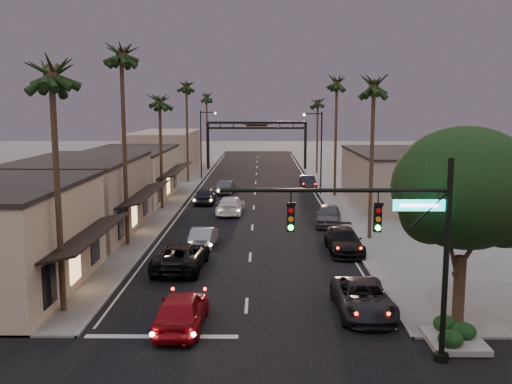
{
  "coord_description": "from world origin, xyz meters",
  "views": [
    {
      "loc": [
        0.71,
        -16.63,
        9.67
      ],
      "look_at": [
        0.27,
        30.54,
        2.5
      ],
      "focal_mm": 40.0,
      "sensor_mm": 36.0,
      "label": 1
    }
  ],
  "objects_px": {
    "palm_rc": "(318,100)",
    "oncoming_red": "(182,310)",
    "palm_lc": "(160,97)",
    "palm_far": "(206,95)",
    "curbside_black": "(344,241)",
    "palm_la": "(51,65)",
    "palm_rb": "(337,79)",
    "traffic_signal": "(396,231)",
    "palm_ld": "(186,83)",
    "streetlight_right": "(319,146)",
    "palm_lb": "(121,49)",
    "streetlight_left": "(203,139)",
    "corner_tree": "(467,193)",
    "palm_ra": "(374,80)",
    "oncoming_silver": "(203,237)",
    "arch": "(257,133)",
    "curbside_near": "(363,298)",
    "oncoming_pickup": "(181,256)"
  },
  "relations": [
    {
      "from": "arch",
      "to": "oncoming_red",
      "type": "bearing_deg",
      "value": -92.51
    },
    {
      "from": "arch",
      "to": "palm_la",
      "type": "bearing_deg",
      "value": -98.03
    },
    {
      "from": "streetlight_left",
      "to": "palm_ld",
      "type": "relative_size",
      "value": 0.63
    },
    {
      "from": "traffic_signal",
      "to": "palm_la",
      "type": "relative_size",
      "value": 0.64
    },
    {
      "from": "palm_la",
      "to": "palm_rb",
      "type": "height_order",
      "value": "palm_rb"
    },
    {
      "from": "streetlight_left",
      "to": "palm_la",
      "type": "bearing_deg",
      "value": -91.96
    },
    {
      "from": "streetlight_right",
      "to": "palm_lb",
      "type": "distance_m",
      "value": 28.89
    },
    {
      "from": "oncoming_pickup",
      "to": "palm_la",
      "type": "bearing_deg",
      "value": 61.45
    },
    {
      "from": "palm_rc",
      "to": "oncoming_red",
      "type": "bearing_deg",
      "value": -101.3
    },
    {
      "from": "oncoming_pickup",
      "to": "palm_rc",
      "type": "bearing_deg",
      "value": -101.34
    },
    {
      "from": "palm_la",
      "to": "palm_far",
      "type": "height_order",
      "value": "same"
    },
    {
      "from": "palm_la",
      "to": "palm_rc",
      "type": "distance_m",
      "value": 57.63
    },
    {
      "from": "palm_lb",
      "to": "traffic_signal",
      "type": "bearing_deg",
      "value": -51.56
    },
    {
      "from": "palm_ra",
      "to": "oncoming_silver",
      "type": "relative_size",
      "value": 3.09
    },
    {
      "from": "arch",
      "to": "curbside_black",
      "type": "relative_size",
      "value": 2.82
    },
    {
      "from": "curbside_near",
      "to": "oncoming_pickup",
      "type": "bearing_deg",
      "value": 141.94
    },
    {
      "from": "arch",
      "to": "palm_rb",
      "type": "distance_m",
      "value": 28.24
    },
    {
      "from": "traffic_signal",
      "to": "corner_tree",
      "type": "relative_size",
      "value": 0.97
    },
    {
      "from": "streetlight_right",
      "to": "palm_la",
      "type": "bearing_deg",
      "value": -113.32
    },
    {
      "from": "palm_rc",
      "to": "curbside_black",
      "type": "distance_m",
      "value": 44.84
    },
    {
      "from": "corner_tree",
      "to": "palm_far",
      "type": "height_order",
      "value": "palm_far"
    },
    {
      "from": "curbside_near",
      "to": "oncoming_red",
      "type": "bearing_deg",
      "value": -168.1
    },
    {
      "from": "palm_rb",
      "to": "oncoming_pickup",
      "type": "distance_m",
      "value": 32.62
    },
    {
      "from": "palm_far",
      "to": "oncoming_silver",
      "type": "xyz_separation_m",
      "value": [
        5.02,
        -56.24,
        -10.74
      ]
    },
    {
      "from": "oncoming_silver",
      "to": "arch",
      "type": "bearing_deg",
      "value": -91.07
    },
    {
      "from": "palm_lc",
      "to": "oncoming_silver",
      "type": "distance_m",
      "value": 18.07
    },
    {
      "from": "palm_ra",
      "to": "curbside_black",
      "type": "distance_m",
      "value": 11.54
    },
    {
      "from": "arch",
      "to": "palm_far",
      "type": "relative_size",
      "value": 1.15
    },
    {
      "from": "corner_tree",
      "to": "palm_far",
      "type": "xyz_separation_m",
      "value": [
        -17.78,
        70.55,
        5.46
      ]
    },
    {
      "from": "palm_ra",
      "to": "oncoming_red",
      "type": "height_order",
      "value": "palm_ra"
    },
    {
      "from": "traffic_signal",
      "to": "palm_la",
      "type": "xyz_separation_m",
      "value": [
        -14.29,
        5.0,
        6.36
      ]
    },
    {
      "from": "streetlight_right",
      "to": "oncoming_red",
      "type": "relative_size",
      "value": 1.82
    },
    {
      "from": "arch",
      "to": "oncoming_silver",
      "type": "relative_size",
      "value": 3.55
    },
    {
      "from": "arch",
      "to": "streetlight_right",
      "type": "distance_m",
      "value": 25.94
    },
    {
      "from": "palm_ld",
      "to": "oncoming_red",
      "type": "height_order",
      "value": "palm_ld"
    },
    {
      "from": "streetlight_left",
      "to": "palm_far",
      "type": "height_order",
      "value": "palm_far"
    },
    {
      "from": "streetlight_right",
      "to": "palm_far",
      "type": "relative_size",
      "value": 0.68
    },
    {
      "from": "oncoming_red",
      "to": "palm_ld",
      "type": "bearing_deg",
      "value": -81.17
    },
    {
      "from": "palm_rc",
      "to": "curbside_near",
      "type": "height_order",
      "value": "palm_rc"
    },
    {
      "from": "palm_lc",
      "to": "palm_ra",
      "type": "distance_m",
      "value": 20.99
    },
    {
      "from": "palm_lc",
      "to": "palm_rb",
      "type": "xyz_separation_m",
      "value": [
        17.2,
        8.0,
        1.95
      ]
    },
    {
      "from": "traffic_signal",
      "to": "palm_rc",
      "type": "xyz_separation_m",
      "value": [
        2.91,
        60.0,
        5.39
      ]
    },
    {
      "from": "palm_ra",
      "to": "streetlight_left",
      "type": "bearing_deg",
      "value": 114.54
    },
    {
      "from": "palm_rb",
      "to": "curbside_black",
      "type": "bearing_deg",
      "value": -95.78
    },
    {
      "from": "oncoming_red",
      "to": "palm_la",
      "type": "bearing_deg",
      "value": -15.8
    },
    {
      "from": "palm_ld",
      "to": "palm_rb",
      "type": "relative_size",
      "value": 1.0
    },
    {
      "from": "palm_lc",
      "to": "palm_far",
      "type": "height_order",
      "value": "palm_far"
    },
    {
      "from": "palm_far",
      "to": "palm_rc",
      "type": "bearing_deg",
      "value": -39.64
    },
    {
      "from": "palm_rb",
      "to": "oncoming_pickup",
      "type": "relative_size",
      "value": 2.39
    },
    {
      "from": "palm_ld",
      "to": "palm_far",
      "type": "xyz_separation_m",
      "value": [
        0.3,
        23.0,
        -0.97
      ]
    }
  ]
}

